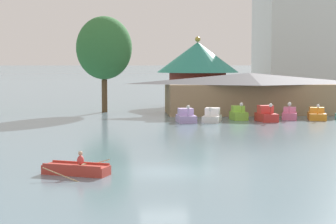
{
  "coord_description": "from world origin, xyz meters",
  "views": [
    {
      "loc": [
        -2.32,
        -29.98,
        5.63
      ],
      "look_at": [
        1.45,
        14.84,
        1.83
      ],
      "focal_mm": 63.34,
      "sensor_mm": 36.0,
      "label": 1
    }
  ],
  "objects_px": {
    "green_roof_pavilion": "(198,69)",
    "background_building_block": "(322,34)",
    "pedal_boat_lavender": "(186,117)",
    "pedal_boat_red": "(266,115)",
    "pedal_boat_orange": "(317,115)",
    "pedal_boat_pink": "(290,114)",
    "pedal_boat_white": "(212,116)",
    "boathouse": "(249,92)",
    "pedal_boat_lime": "(239,114)",
    "shoreline_tree_mid": "(104,48)",
    "rowboat_with_rower": "(76,169)"
  },
  "relations": [
    {
      "from": "rowboat_with_rower",
      "to": "boathouse",
      "type": "height_order",
      "value": "boathouse"
    },
    {
      "from": "shoreline_tree_mid",
      "to": "boathouse",
      "type": "bearing_deg",
      "value": -11.06
    },
    {
      "from": "green_roof_pavilion",
      "to": "background_building_block",
      "type": "bearing_deg",
      "value": 47.37
    },
    {
      "from": "pedal_boat_pink",
      "to": "rowboat_with_rower",
      "type": "bearing_deg",
      "value": -16.67
    },
    {
      "from": "pedal_boat_pink",
      "to": "green_roof_pavilion",
      "type": "xyz_separation_m",
      "value": [
        -6.82,
        17.52,
        4.32
      ]
    },
    {
      "from": "pedal_boat_white",
      "to": "green_roof_pavilion",
      "type": "bearing_deg",
      "value": -166.13
    },
    {
      "from": "pedal_boat_orange",
      "to": "shoreline_tree_mid",
      "type": "xyz_separation_m",
      "value": [
        -21.0,
        10.36,
        6.71
      ]
    },
    {
      "from": "shoreline_tree_mid",
      "to": "pedal_boat_pink",
      "type": "bearing_deg",
      "value": -28.32
    },
    {
      "from": "pedal_boat_lavender",
      "to": "boathouse",
      "type": "distance_m",
      "value": 11.9
    },
    {
      "from": "pedal_boat_white",
      "to": "shoreline_tree_mid",
      "type": "relative_size",
      "value": 0.28
    },
    {
      "from": "rowboat_with_rower",
      "to": "pedal_boat_red",
      "type": "relative_size",
      "value": 1.4
    },
    {
      "from": "rowboat_with_rower",
      "to": "pedal_boat_red",
      "type": "distance_m",
      "value": 30.25
    },
    {
      "from": "pedal_boat_lavender",
      "to": "pedal_boat_white",
      "type": "bearing_deg",
      "value": 89.1
    },
    {
      "from": "pedal_boat_orange",
      "to": "rowboat_with_rower",
      "type": "bearing_deg",
      "value": -24.83
    },
    {
      "from": "rowboat_with_rower",
      "to": "pedal_boat_orange",
      "type": "xyz_separation_m",
      "value": [
        21.58,
        26.91,
        0.21
      ]
    },
    {
      "from": "pedal_boat_pink",
      "to": "pedal_boat_red",
      "type": "bearing_deg",
      "value": -39.38
    },
    {
      "from": "boathouse",
      "to": "pedal_boat_lavender",
      "type": "bearing_deg",
      "value": -132.33
    },
    {
      "from": "pedal_boat_pink",
      "to": "green_roof_pavilion",
      "type": "relative_size",
      "value": 0.25
    },
    {
      "from": "pedal_boat_lavender",
      "to": "shoreline_tree_mid",
      "type": "xyz_separation_m",
      "value": [
        -7.89,
        11.78,
        6.68
      ]
    },
    {
      "from": "pedal_boat_red",
      "to": "boathouse",
      "type": "distance_m",
      "value": 8.79
    },
    {
      "from": "green_roof_pavilion",
      "to": "background_building_block",
      "type": "distance_m",
      "value": 38.67
    },
    {
      "from": "pedal_boat_pink",
      "to": "boathouse",
      "type": "height_order",
      "value": "boathouse"
    },
    {
      "from": "pedal_boat_lavender",
      "to": "pedal_boat_red",
      "type": "xyz_separation_m",
      "value": [
        7.71,
        0.08,
        0.09
      ]
    },
    {
      "from": "boathouse",
      "to": "green_roof_pavilion",
      "type": "relative_size",
      "value": 1.86
    },
    {
      "from": "pedal_boat_lavender",
      "to": "pedal_boat_pink",
      "type": "distance_m",
      "value": 10.68
    },
    {
      "from": "pedal_boat_orange",
      "to": "background_building_block",
      "type": "height_order",
      "value": "background_building_block"
    },
    {
      "from": "pedal_boat_lime",
      "to": "background_building_block",
      "type": "relative_size",
      "value": 0.11
    },
    {
      "from": "rowboat_with_rower",
      "to": "pedal_boat_white",
      "type": "bearing_deg",
      "value": -90.15
    },
    {
      "from": "pedal_boat_lavender",
      "to": "shoreline_tree_mid",
      "type": "distance_m",
      "value": 15.68
    },
    {
      "from": "rowboat_with_rower",
      "to": "pedal_boat_white",
      "type": "height_order",
      "value": "pedal_boat_white"
    },
    {
      "from": "pedal_boat_lavender",
      "to": "boathouse",
      "type": "height_order",
      "value": "boathouse"
    },
    {
      "from": "pedal_boat_orange",
      "to": "pedal_boat_pink",
      "type": "bearing_deg",
      "value": -85.79
    },
    {
      "from": "shoreline_tree_mid",
      "to": "pedal_boat_red",
      "type": "bearing_deg",
      "value": -36.9
    },
    {
      "from": "pedal_boat_pink",
      "to": "pedal_boat_orange",
      "type": "distance_m",
      "value": 2.64
    },
    {
      "from": "pedal_boat_white",
      "to": "boathouse",
      "type": "height_order",
      "value": "boathouse"
    },
    {
      "from": "pedal_boat_lavender",
      "to": "boathouse",
      "type": "bearing_deg",
      "value": 134.23
    },
    {
      "from": "pedal_boat_white",
      "to": "pedal_boat_red",
      "type": "distance_m",
      "value": 5.21
    },
    {
      "from": "rowboat_with_rower",
      "to": "pedal_boat_lavender",
      "type": "relative_size",
      "value": 1.38
    },
    {
      "from": "pedal_boat_orange",
      "to": "green_roof_pavilion",
      "type": "xyz_separation_m",
      "value": [
        -9.43,
        17.96,
        4.33
      ]
    },
    {
      "from": "green_roof_pavilion",
      "to": "pedal_boat_orange",
      "type": "bearing_deg",
      "value": -62.31
    },
    {
      "from": "pedal_boat_red",
      "to": "pedal_boat_pink",
      "type": "xyz_separation_m",
      "value": [
        2.81,
        1.79,
        -0.11
      ]
    },
    {
      "from": "pedal_boat_lime",
      "to": "rowboat_with_rower",
      "type": "bearing_deg",
      "value": -30.45
    },
    {
      "from": "pedal_boat_red",
      "to": "background_building_block",
      "type": "bearing_deg",
      "value": 148.44
    },
    {
      "from": "rowboat_with_rower",
      "to": "pedal_boat_red",
      "type": "xyz_separation_m",
      "value": [
        16.18,
        25.56,
        0.33
      ]
    },
    {
      "from": "pedal_boat_lime",
      "to": "boathouse",
      "type": "height_order",
      "value": "boathouse"
    },
    {
      "from": "pedal_boat_lavender",
      "to": "pedal_boat_pink",
      "type": "xyz_separation_m",
      "value": [
        10.51,
        1.87,
        -0.02
      ]
    },
    {
      "from": "pedal_boat_pink",
      "to": "pedal_boat_orange",
      "type": "bearing_deg",
      "value": 98.4
    },
    {
      "from": "background_building_block",
      "to": "rowboat_with_rower",
      "type": "bearing_deg",
      "value": -117.53
    },
    {
      "from": "pedal_boat_red",
      "to": "pedal_boat_orange",
      "type": "xyz_separation_m",
      "value": [
        5.41,
        1.35,
        -0.12
      ]
    },
    {
      "from": "pedal_boat_pink",
      "to": "pedal_boat_orange",
      "type": "relative_size",
      "value": 0.81
    }
  ]
}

